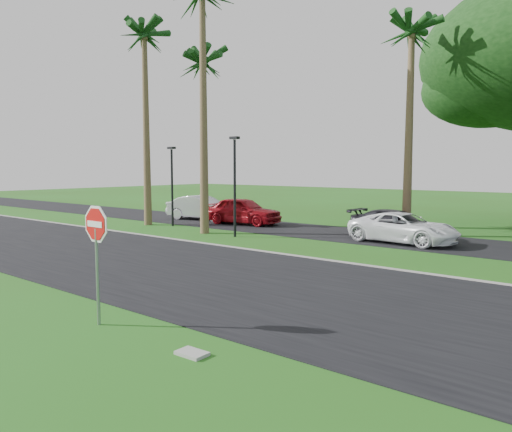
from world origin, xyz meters
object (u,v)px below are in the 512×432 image
object	(u,v)px
stop_sign_near	(96,240)
car_minivan	(404,228)
car_silver	(202,208)
car_dark	(396,224)
car_red	(243,211)

from	to	relation	value
stop_sign_near	car_minivan	bearing A→B (deg)	88.48
car_minivan	car_silver	bearing A→B (deg)	89.39
car_dark	car_red	bearing A→B (deg)	94.69
stop_sign_near	car_dark	size ratio (longest dim) A/B	0.60
car_silver	car_dark	distance (m)	12.54
car_red	car_minivan	xyz separation A→B (m)	(9.91, -0.95, -0.12)
car_dark	car_minivan	size ratio (longest dim) A/B	0.94
stop_sign_near	car_dark	bearing A→B (deg)	91.84
car_dark	car_minivan	bearing A→B (deg)	-141.02
car_dark	car_minivan	xyz separation A→B (m)	(0.90, -1.23, 0.01)
car_red	car_dark	world-z (taller)	car_red
stop_sign_near	car_minivan	distance (m)	14.65
car_red	car_dark	distance (m)	9.02
car_silver	car_red	xyz separation A→B (m)	(3.53, -0.25, 0.03)
stop_sign_near	car_dark	xyz separation A→B (m)	(-0.51, 15.83, -1.14)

